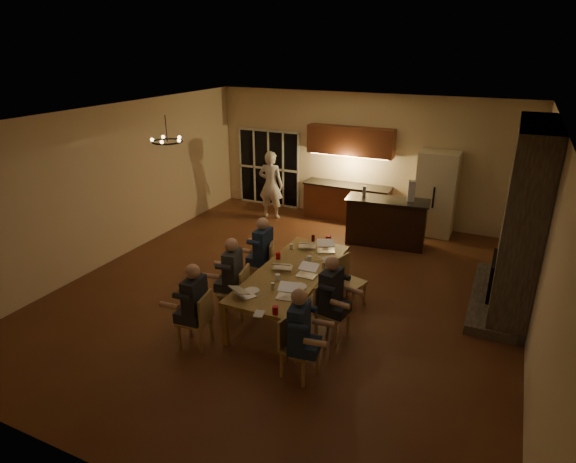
% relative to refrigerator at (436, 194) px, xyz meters
% --- Properties ---
extents(floor, '(9.00, 9.00, 0.00)m').
position_rel_refrigerator_xyz_m(floor, '(-1.90, -4.15, -1.00)').
color(floor, brown).
rests_on(floor, ground).
extents(back_wall, '(8.00, 0.04, 3.20)m').
position_rel_refrigerator_xyz_m(back_wall, '(-1.90, 0.37, 0.60)').
color(back_wall, beige).
rests_on(back_wall, ground).
extents(left_wall, '(0.04, 9.00, 3.20)m').
position_rel_refrigerator_xyz_m(left_wall, '(-5.92, -4.15, 0.60)').
color(left_wall, beige).
rests_on(left_wall, ground).
extents(right_wall, '(0.04, 9.00, 3.20)m').
position_rel_refrigerator_xyz_m(right_wall, '(2.12, -4.15, 0.60)').
color(right_wall, beige).
rests_on(right_wall, ground).
extents(ceiling, '(8.00, 9.00, 0.04)m').
position_rel_refrigerator_xyz_m(ceiling, '(-1.90, -4.15, 2.22)').
color(ceiling, white).
rests_on(ceiling, back_wall).
extents(french_doors, '(1.86, 0.08, 2.10)m').
position_rel_refrigerator_xyz_m(french_doors, '(-4.60, 0.32, 0.05)').
color(french_doors, black).
rests_on(french_doors, ground).
extents(fireplace, '(0.58, 2.50, 3.20)m').
position_rel_refrigerator_xyz_m(fireplace, '(1.80, -2.95, 0.60)').
color(fireplace, '#60594C').
rests_on(fireplace, ground).
extents(kitchenette, '(2.24, 0.68, 2.40)m').
position_rel_refrigerator_xyz_m(kitchenette, '(-2.20, 0.05, 0.20)').
color(kitchenette, brown).
rests_on(kitchenette, ground).
extents(refrigerator, '(0.90, 0.68, 2.00)m').
position_rel_refrigerator_xyz_m(refrigerator, '(0.00, 0.00, 0.00)').
color(refrigerator, beige).
rests_on(refrigerator, ground).
extents(dining_table, '(1.10, 2.84, 0.75)m').
position_rel_refrigerator_xyz_m(dining_table, '(-1.58, -4.73, -0.62)').
color(dining_table, '#A88343').
rests_on(dining_table, ground).
extents(bar_island, '(1.89, 0.87, 1.08)m').
position_rel_refrigerator_xyz_m(bar_island, '(-0.86, -1.17, -0.46)').
color(bar_island, black).
rests_on(bar_island, ground).
extents(chair_left_near, '(0.50, 0.50, 0.89)m').
position_rel_refrigerator_xyz_m(chair_left_near, '(-2.49, -6.28, -0.55)').
color(chair_left_near, tan).
rests_on(chair_left_near, ground).
extents(chair_left_mid, '(0.52, 0.52, 0.89)m').
position_rel_refrigerator_xyz_m(chair_left_mid, '(-2.40, -5.28, -0.55)').
color(chair_left_mid, tan).
rests_on(chair_left_mid, ground).
extents(chair_left_far, '(0.56, 0.56, 0.89)m').
position_rel_refrigerator_xyz_m(chair_left_far, '(-2.49, -4.13, -0.55)').
color(chair_left_far, tan).
rests_on(chair_left_far, ground).
extents(chair_right_near, '(0.51, 0.51, 0.89)m').
position_rel_refrigerator_xyz_m(chair_right_near, '(-0.75, -6.27, -0.55)').
color(chair_right_near, tan).
rests_on(chair_right_near, ground).
extents(chair_right_mid, '(0.52, 0.52, 0.89)m').
position_rel_refrigerator_xyz_m(chair_right_mid, '(-0.67, -5.20, -0.55)').
color(chair_right_mid, tan).
rests_on(chair_right_mid, ground).
extents(chair_right_far, '(0.54, 0.54, 0.89)m').
position_rel_refrigerator_xyz_m(chair_right_far, '(-0.73, -4.13, -0.55)').
color(chair_right_far, tan).
rests_on(chair_right_far, ground).
extents(person_left_near, '(0.64, 0.64, 1.38)m').
position_rel_refrigerator_xyz_m(person_left_near, '(-2.44, -6.30, -0.31)').
color(person_left_near, '#23262E').
rests_on(person_left_near, ground).
extents(person_right_near, '(0.68, 0.68, 1.38)m').
position_rel_refrigerator_xyz_m(person_right_near, '(-0.75, -6.33, -0.31)').
color(person_right_near, '#1F334E').
rests_on(person_right_near, ground).
extents(person_left_mid, '(0.70, 0.70, 1.38)m').
position_rel_refrigerator_xyz_m(person_left_mid, '(-2.44, -5.22, -0.31)').
color(person_left_mid, '#34383D').
rests_on(person_left_mid, ground).
extents(person_right_mid, '(0.68, 0.68, 1.38)m').
position_rel_refrigerator_xyz_m(person_right_mid, '(-0.71, -5.20, -0.31)').
color(person_right_mid, '#23262E').
rests_on(person_right_mid, ground).
extents(person_left_far, '(0.60, 0.60, 1.38)m').
position_rel_refrigerator_xyz_m(person_left_far, '(-2.44, -4.14, -0.31)').
color(person_left_far, '#1F334E').
rests_on(person_left_far, ground).
extents(standing_person, '(0.69, 0.50, 1.77)m').
position_rel_refrigerator_xyz_m(standing_person, '(-4.05, -0.64, -0.11)').
color(standing_person, silver).
rests_on(standing_person, ground).
extents(chandelier, '(0.53, 0.53, 0.03)m').
position_rel_refrigerator_xyz_m(chandelier, '(-3.92, -4.77, 1.75)').
color(chandelier, black).
rests_on(chandelier, ceiling).
extents(laptop_a, '(0.42, 0.40, 0.23)m').
position_rel_refrigerator_xyz_m(laptop_a, '(-1.88, -5.77, -0.14)').
color(laptop_a, silver).
rests_on(laptop_a, dining_table).
extents(laptop_b, '(0.37, 0.33, 0.23)m').
position_rel_refrigerator_xyz_m(laptop_b, '(-1.27, -5.58, -0.14)').
color(laptop_b, silver).
rests_on(laptop_b, dining_table).
extents(laptop_c, '(0.38, 0.36, 0.23)m').
position_rel_refrigerator_xyz_m(laptop_c, '(-1.77, -4.69, -0.14)').
color(laptop_c, silver).
rests_on(laptop_c, dining_table).
extents(laptop_d, '(0.32, 0.28, 0.23)m').
position_rel_refrigerator_xyz_m(laptop_d, '(-1.29, -4.79, -0.14)').
color(laptop_d, silver).
rests_on(laptop_d, dining_table).
extents(laptop_e, '(0.40, 0.37, 0.23)m').
position_rel_refrigerator_xyz_m(laptop_e, '(-1.75, -3.67, -0.14)').
color(laptop_e, silver).
rests_on(laptop_e, dining_table).
extents(laptop_f, '(0.41, 0.39, 0.23)m').
position_rel_refrigerator_xyz_m(laptop_f, '(-1.36, -3.71, -0.14)').
color(laptop_f, silver).
rests_on(laptop_f, dining_table).
extents(mug_front, '(0.09, 0.09, 0.10)m').
position_rel_refrigerator_xyz_m(mug_front, '(-1.66, -5.12, -0.20)').
color(mug_front, white).
rests_on(mug_front, dining_table).
extents(mug_mid, '(0.08, 0.08, 0.10)m').
position_rel_refrigerator_xyz_m(mug_mid, '(-1.47, -4.24, -0.20)').
color(mug_mid, white).
rests_on(mug_mid, dining_table).
extents(mug_back, '(0.07, 0.07, 0.10)m').
position_rel_refrigerator_xyz_m(mug_back, '(-1.97, -3.89, -0.20)').
color(mug_back, white).
rests_on(mug_back, dining_table).
extents(redcup_near, '(0.08, 0.08, 0.12)m').
position_rel_refrigerator_xyz_m(redcup_near, '(-1.23, -6.07, -0.19)').
color(redcup_near, '#AF0B0D').
rests_on(redcup_near, dining_table).
extents(redcup_mid, '(0.08, 0.08, 0.12)m').
position_rel_refrigerator_xyz_m(redcup_mid, '(-2.01, -4.39, -0.19)').
color(redcup_mid, '#AF0B0D').
rests_on(redcup_mid, dining_table).
extents(redcup_far, '(0.10, 0.10, 0.12)m').
position_rel_refrigerator_xyz_m(redcup_far, '(-1.48, -3.26, -0.19)').
color(redcup_far, '#AF0B0D').
rests_on(redcup_far, dining_table).
extents(can_silver, '(0.06, 0.06, 0.12)m').
position_rel_refrigerator_xyz_m(can_silver, '(-1.58, -5.45, -0.19)').
color(can_silver, '#B2B2B7').
rests_on(can_silver, dining_table).
extents(can_cola, '(0.07, 0.07, 0.12)m').
position_rel_refrigerator_xyz_m(can_cola, '(-1.75, -3.37, -0.19)').
color(can_cola, '#3F0F0C').
rests_on(can_cola, dining_table).
extents(can_right, '(0.07, 0.07, 0.12)m').
position_rel_refrigerator_xyz_m(can_right, '(-1.13, -4.41, -0.19)').
color(can_right, '#B2B2B7').
rests_on(can_right, dining_table).
extents(plate_near, '(0.27, 0.27, 0.02)m').
position_rel_refrigerator_xyz_m(plate_near, '(-1.25, -5.21, -0.24)').
color(plate_near, white).
rests_on(plate_near, dining_table).
extents(plate_left, '(0.23, 0.23, 0.02)m').
position_rel_refrigerator_xyz_m(plate_left, '(-1.85, -5.63, -0.24)').
color(plate_left, white).
rests_on(plate_left, dining_table).
extents(plate_far, '(0.23, 0.23, 0.02)m').
position_rel_refrigerator_xyz_m(plate_far, '(-1.18, -4.05, -0.24)').
color(plate_far, white).
rests_on(plate_far, dining_table).
extents(notepad, '(0.18, 0.22, 0.01)m').
position_rel_refrigerator_xyz_m(notepad, '(-1.43, -6.17, -0.24)').
color(notepad, white).
rests_on(notepad, dining_table).
extents(bar_bottle, '(0.08, 0.08, 0.24)m').
position_rel_refrigerator_xyz_m(bar_bottle, '(-1.42, -1.17, 0.20)').
color(bar_bottle, '#99999E').
rests_on(bar_bottle, bar_island).
extents(bar_blender, '(0.18, 0.18, 0.46)m').
position_rel_refrigerator_xyz_m(bar_blender, '(-0.39, -1.08, 0.31)').
color(bar_blender, silver).
rests_on(bar_blender, bar_island).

